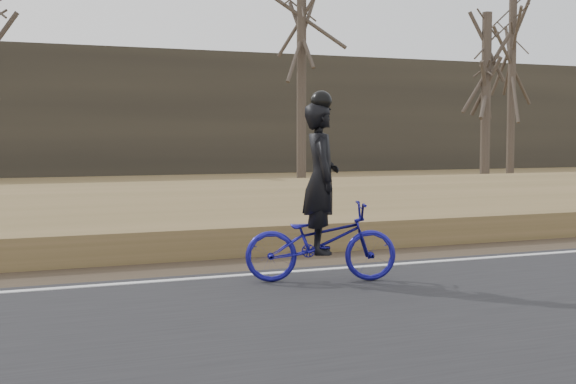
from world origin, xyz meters
name	(u,v)px	position (x,y,z in m)	size (l,w,h in m)	color
ground	(230,284)	(0.00, 0.00, 0.00)	(120.00, 120.00, 0.00)	olive
road	(313,325)	(0.00, -2.50, 0.03)	(120.00, 6.00, 0.06)	black
edge_line	(225,276)	(0.00, 0.20, 0.07)	(120.00, 0.12, 0.01)	silver
shoulder	(203,268)	(0.00, 1.20, 0.02)	(120.00, 1.60, 0.04)	#473A2B
embankment	(153,230)	(0.00, 4.20, 0.22)	(120.00, 5.00, 0.44)	olive
ballast	(112,211)	(0.00, 8.00, 0.23)	(120.00, 3.00, 0.45)	slate
railroad	(112,197)	(0.00, 8.00, 0.53)	(120.00, 2.40, 0.29)	black
treeline_backdrop	(24,112)	(0.00, 30.00, 3.00)	(120.00, 4.00, 6.00)	#383328
cyclist	(321,221)	(0.99, -0.55, 0.81)	(1.98, 1.20, 2.35)	navy
bare_tree_center	(301,85)	(8.98, 18.17, 3.76)	(0.36, 0.36, 7.52)	#4C4238
bare_tree_right	(486,101)	(14.33, 14.11, 3.10)	(0.36, 0.36, 6.21)	#4C4238
bare_tree_far_right	(512,75)	(19.52, 19.27, 4.52)	(0.36, 0.36, 9.04)	#4C4238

